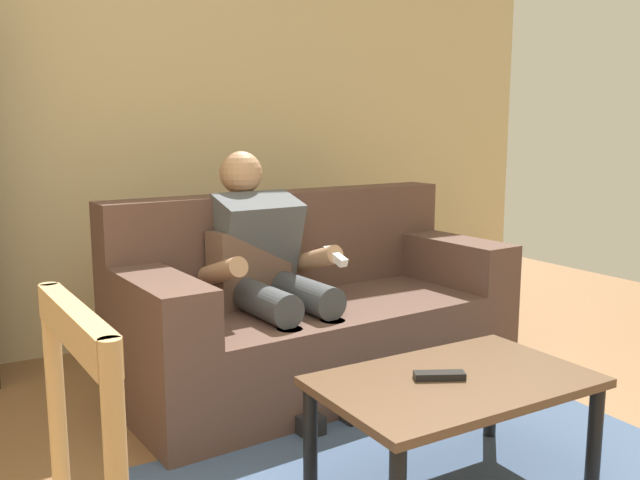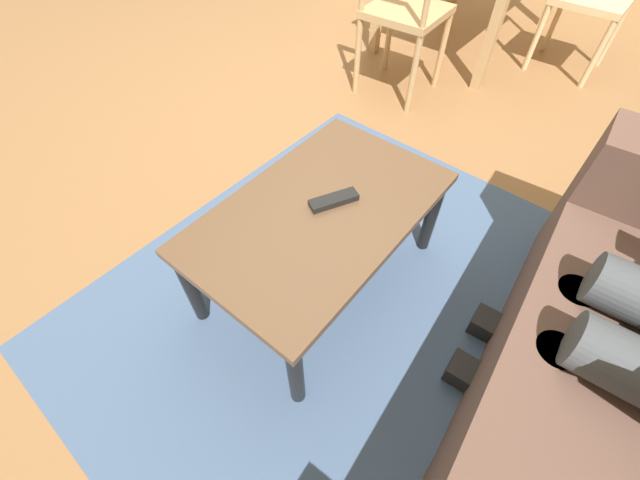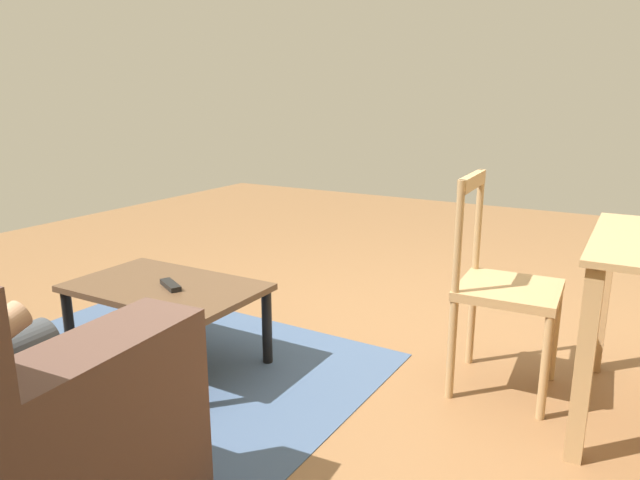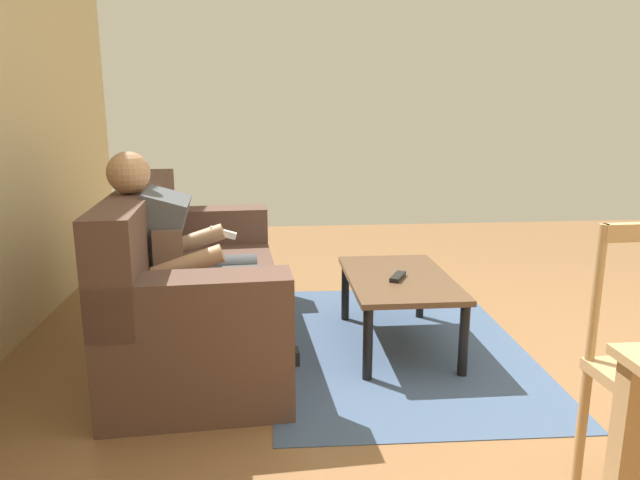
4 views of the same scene
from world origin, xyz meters
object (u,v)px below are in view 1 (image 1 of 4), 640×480
at_px(couch, 311,313).
at_px(coffee_table, 454,393).
at_px(person_lounging, 268,270).
at_px(tv_remote, 439,376).

bearing_deg(couch, coffee_table, -95.55).
height_order(couch, coffee_table, couch).
relative_size(couch, coffee_table, 2.13).
distance_m(couch, person_lounging, 0.34).
distance_m(couch, tv_remote, 1.16).
bearing_deg(coffee_table, person_lounging, 96.33).
xyz_separation_m(person_lounging, tv_remote, (0.08, -1.14, -0.16)).
bearing_deg(tv_remote, coffee_table, -81.09).
bearing_deg(couch, person_lounging, -177.26).
height_order(coffee_table, tv_remote, tv_remote).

